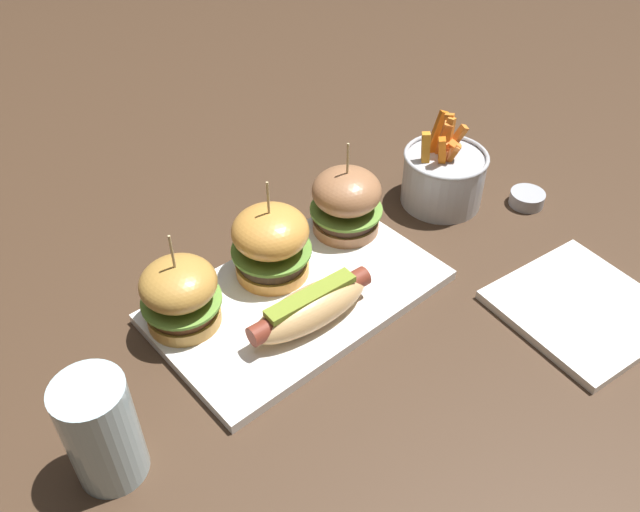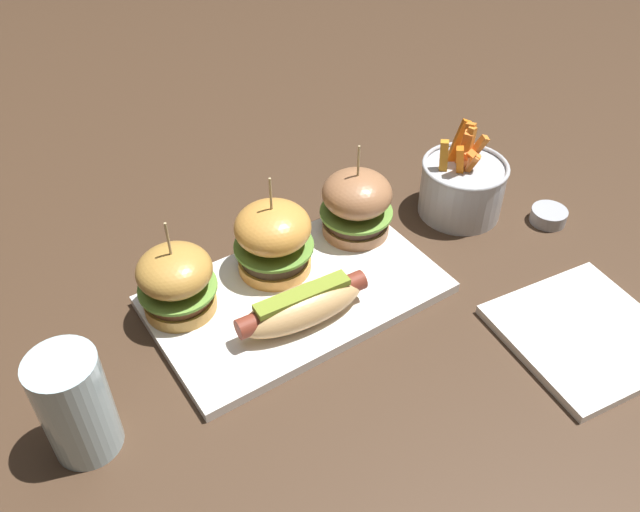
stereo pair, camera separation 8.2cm
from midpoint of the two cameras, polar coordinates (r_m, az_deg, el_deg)
The scene contains 10 objects.
ground_plane at distance 0.84m, azimuth 0.74°, elevation -3.80°, with size 3.00×3.00×0.00m, color #422D1E.
platter_main at distance 0.84m, azimuth 0.75°, elevation -3.46°, with size 0.36×0.21×0.01m, color white.
hot_dog at distance 0.78m, azimuth 1.51°, elevation -4.46°, with size 0.17×0.07×0.05m.
slider_left at distance 0.79m, azimuth -9.49°, elevation -2.29°, with size 0.10×0.10×0.13m.
slider_center at distance 0.83m, azimuth -1.04°, elevation 1.51°, with size 0.10×0.10×0.14m.
slider_right at distance 0.90m, azimuth 5.82°, elevation 4.46°, with size 0.10×0.10×0.14m.
fries_bucket at distance 0.99m, azimuth 14.58°, elevation 5.83°, with size 0.12×0.12×0.14m.
sauce_ramekin at distance 1.02m, azimuth 21.44°, elevation 3.21°, with size 0.05×0.05×0.02m.
side_plate at distance 0.87m, azimuth 24.59°, elevation -6.32°, with size 0.18×0.18×0.01m, color white.
water_glass at distance 0.68m, azimuth -17.24°, elevation -12.44°, with size 0.07×0.07×0.13m, color silver.
Camera 2 is at (-0.31, -0.51, 0.59)m, focal length 36.86 mm.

